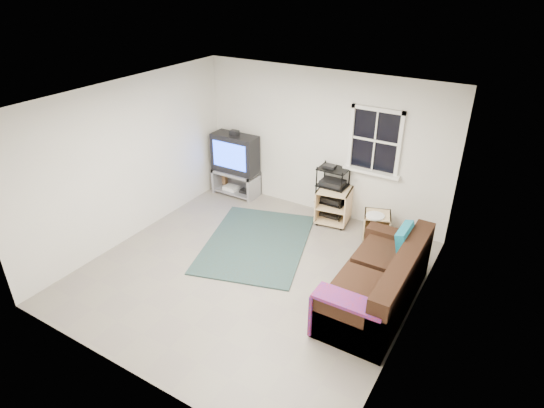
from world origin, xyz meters
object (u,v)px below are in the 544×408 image
Objects in this scene: av_rack at (332,197)px; side_table_left at (334,204)px; tv_unit at (236,160)px; side_table_right at (376,224)px; sofa at (378,284)px.

av_rack is 1.58× the size of side_table_left.
tv_unit reaches higher than side_table_right.
sofa is (1.44, -1.78, -0.01)m from side_table_left.
tv_unit is 2.05× the size of side_table_left.
sofa is at bearing -50.35° from av_rack.
av_rack is 0.96m from side_table_right.
sofa is at bearing -69.79° from side_table_right.
sofa reaches higher than side_table_right.
tv_unit is 4.00m from sofa.
tv_unit is 0.64× the size of sofa.
tv_unit reaches higher than av_rack.
side_table_left reaches higher than side_table_right.
av_rack is at bearing 150.08° from side_table_left.
av_rack is at bearing 166.80° from side_table_right.
tv_unit is at bearing 179.94° from side_table_left.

